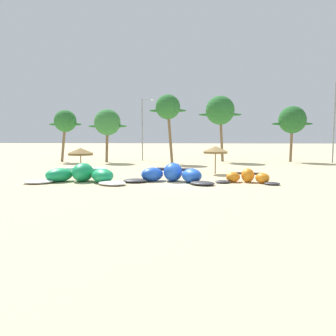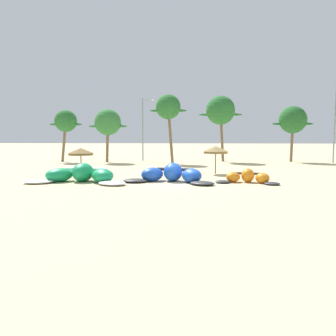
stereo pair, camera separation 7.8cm
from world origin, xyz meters
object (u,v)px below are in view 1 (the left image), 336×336
lamppost_west (143,126)px  palm_left_of_gap (168,108)px  palm_leftmost (65,122)px  palm_left (107,123)px  kite_left (172,175)px  lamppost_west_center (335,118)px  beach_umbrella_middle (215,150)px  kite_left_of_center (248,177)px  kite_far_left (81,175)px  palm_center_left (220,111)px  beach_umbrella_near_van (81,152)px  palm_center_right (292,120)px

lamppost_west → palm_left_of_gap: bearing=-48.1°
palm_leftmost → palm_left: 5.99m
kite_left → lamppost_west_center: bearing=43.9°
beach_umbrella_middle → kite_left_of_center: bearing=-71.8°
beach_umbrella_middle → palm_left: bearing=134.6°
kite_far_left → lamppost_west_center: bearing=36.3°
kite_far_left → palm_left_of_gap: size_ratio=0.94×
lamppost_west → palm_center_left: bearing=-5.1°
palm_left_of_gap → lamppost_west_center: bearing=3.4°
kite_left → kite_left_of_center: 5.85m
palm_left_of_gap → lamppost_west: bearing=131.9°
beach_umbrella_near_van → palm_center_left: size_ratio=0.27×
palm_leftmost → lamppost_west: (10.43, 2.68, -0.56)m
kite_left → palm_leftmost: size_ratio=1.03×
beach_umbrella_near_van → palm_left_of_gap: palm_left_of_gap is taller
palm_leftmost → palm_center_right: 31.11m
lamppost_west_center → kite_left_of_center: bearing=-126.5°
kite_left_of_center → palm_left: bearing=128.1°
kite_left_of_center → palm_left_of_gap: size_ratio=0.55×
kite_far_left → palm_left: (-2.44, 19.98, 4.78)m
beach_umbrella_near_van → beach_umbrella_middle: bearing=0.8°
beach_umbrella_near_van → beach_umbrella_middle: (12.85, 0.19, 0.20)m
kite_left → palm_left: palm_left is taller
palm_left_of_gap → lamppost_west_center: 21.97m
kite_left_of_center → lamppost_west: (-10.89, 22.79, 4.54)m
kite_left → palm_center_left: palm_center_left is taller
beach_umbrella_middle → lamppost_west: lamppost_west is taller
beach_umbrella_near_van → lamppost_west: 17.65m
lamppost_west_center → palm_left_of_gap: bearing=-176.6°
kite_far_left → palm_left_of_gap: palm_left_of_gap is taller
palm_center_left → lamppost_west_center: (14.82, -1.91, -1.17)m
kite_far_left → palm_center_right: size_ratio=1.10×
beach_umbrella_middle → palm_center_left: size_ratio=0.29×
palm_left → lamppost_west_center: size_ratio=0.68×
kite_left_of_center → lamppost_west: 25.66m
lamppost_west_center → kite_left: bearing=-136.1°
kite_far_left → palm_center_right: 32.08m
kite_far_left → kite_left_of_center: size_ratio=1.70×
palm_left_of_gap → palm_center_left: bearing=24.4°
palm_left → palm_center_left: size_ratio=0.79×
lamppost_west_center → palm_center_left: bearing=172.7°
kite_far_left → palm_leftmost: palm_leftmost is taller
palm_left → palm_center_right: bearing=4.9°
palm_left → palm_center_right: (25.10, 2.14, 0.37)m
kite_left → palm_leftmost: palm_leftmost is taller
palm_left → palm_left_of_gap: size_ratio=0.80×
palm_left_of_gap → palm_center_left: 7.76m
palm_left → palm_center_right: 25.19m
palm_leftmost → palm_center_right: palm_center_right is taller
beach_umbrella_middle → lamppost_west_center: bearing=39.8°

